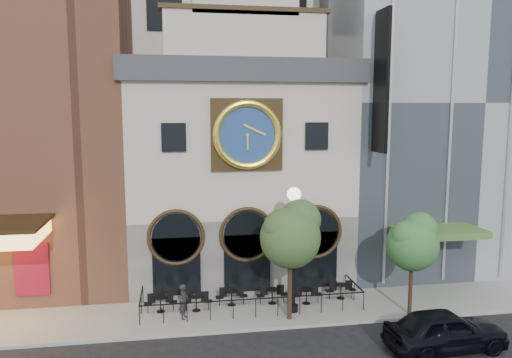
{
  "coord_description": "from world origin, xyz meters",
  "views": [
    {
      "loc": [
        -3.6,
        -20.72,
        9.77
      ],
      "look_at": [
        0.81,
        6.0,
        6.02
      ],
      "focal_mm": 35.0,
      "sensor_mm": 36.0,
      "label": 1
    }
  ],
  "objects": [
    {
      "name": "bistro_5",
      "position": [
        4.7,
        2.8,
        0.61
      ],
      "size": [
        1.58,
        0.68,
        0.9
      ],
      "color": "black",
      "rests_on": "sidewalk"
    },
    {
      "name": "bistro_1",
      "position": [
        -2.71,
        2.42,
        0.61
      ],
      "size": [
        1.58,
        0.68,
        0.9
      ],
      "color": "black",
      "rests_on": "sidewalk"
    },
    {
      "name": "bistro_2",
      "position": [
        -0.95,
        2.84,
        0.61
      ],
      "size": [
        1.58,
        0.68,
        0.9
      ],
      "color": "black",
      "rests_on": "sidewalk"
    },
    {
      "name": "cafe_railing",
      "position": [
        0.0,
        2.5,
        0.6
      ],
      "size": [
        10.6,
        2.6,
        0.9
      ],
      "primitive_type": null,
      "color": "black",
      "rests_on": "sidewalk"
    },
    {
      "name": "bistro_0",
      "position": [
        -4.4,
        2.57,
        0.61
      ],
      "size": [
        1.58,
        0.68,
        0.9
      ],
      "color": "black",
      "rests_on": "sidewalk"
    },
    {
      "name": "bistro_3",
      "position": [
        1.08,
        2.72,
        0.61
      ],
      "size": [
        1.58,
        0.68,
        0.9
      ],
      "color": "black",
      "rests_on": "sidewalk"
    },
    {
      "name": "bistro_4",
      "position": [
        2.77,
        2.42,
        0.61
      ],
      "size": [
        1.58,
        0.68,
        0.9
      ],
      "color": "black",
      "rests_on": "sidewalk"
    },
    {
      "name": "car_right",
      "position": [
        7.18,
        -2.93,
        0.86
      ],
      "size": [
        5.14,
        2.31,
        1.72
      ],
      "primitive_type": "imported",
      "rotation": [
        0.0,
        0.0,
        1.63
      ],
      "color": "black",
      "rests_on": "ground"
    },
    {
      "name": "pedestrian",
      "position": [
        -3.3,
        1.64,
        0.97
      ],
      "size": [
        0.55,
        0.69,
        1.65
      ],
      "primitive_type": "imported",
      "rotation": [
        0.0,
        0.0,
        1.28
      ],
      "color": "black",
      "rests_on": "sidewalk"
    },
    {
      "name": "retail_building",
      "position": [
        12.99,
        9.99,
        10.14
      ],
      "size": [
        14.0,
        14.4,
        20.0
      ],
      "color": "gray",
      "rests_on": "ground"
    },
    {
      "name": "clock_building",
      "position": [
        0.0,
        7.82,
        6.69
      ],
      "size": [
        12.6,
        8.78,
        18.65
      ],
      "color": "#605E5B",
      "rests_on": "ground"
    },
    {
      "name": "ground",
      "position": [
        0.0,
        0.0,
        0.0
      ],
      "size": [
        120.0,
        120.0,
        0.0
      ],
      "primitive_type": "plane",
      "color": "black",
      "rests_on": "ground"
    },
    {
      "name": "sidewalk",
      "position": [
        0.0,
        2.5,
        0.07
      ],
      "size": [
        44.0,
        5.0,
        0.15
      ],
      "primitive_type": "cube",
      "color": "gray",
      "rests_on": "ground"
    },
    {
      "name": "tree_left",
      "position": [
        1.58,
        0.84,
        4.23
      ],
      "size": [
        2.89,
        2.78,
        5.57
      ],
      "color": "#382619",
      "rests_on": "sidewalk"
    },
    {
      "name": "tree_right",
      "position": [
        7.33,
        0.43,
        3.71
      ],
      "size": [
        2.52,
        2.43,
        4.86
      ],
      "color": "#382619",
      "rests_on": "sidewalk"
    },
    {
      "name": "theater_building",
      "position": [
        -13.0,
        9.96,
        12.6
      ],
      "size": [
        14.0,
        15.6,
        25.0
      ],
      "color": "brown",
      "rests_on": "ground"
    },
    {
      "name": "lamppost",
      "position": [
        1.88,
        1.6,
        3.9
      ],
      "size": [
        1.85,
        1.1,
        6.06
      ],
      "rotation": [
        0.0,
        0.0,
        0.37
      ],
      "color": "black",
      "rests_on": "sidewalk"
    }
  ]
}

